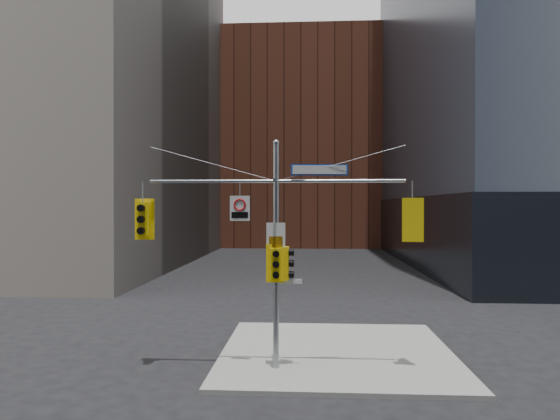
# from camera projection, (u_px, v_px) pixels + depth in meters

# --- Properties ---
(ground) EXTENTS (160.00, 160.00, 0.00)m
(ground) POSITION_uv_depth(u_px,v_px,m) (271.00, 397.00, 13.63)
(ground) COLOR black
(ground) RESTS_ON ground
(sidewalk_corner) EXTENTS (8.00, 8.00, 0.15)m
(sidewalk_corner) POSITION_uv_depth(u_px,v_px,m) (337.00, 352.00, 17.50)
(sidewalk_corner) COLOR gray
(sidewalk_corner) RESTS_ON ground
(brick_midrise) EXTENTS (26.00, 20.00, 28.00)m
(brick_midrise) POSITION_uv_depth(u_px,v_px,m) (302.00, 145.00, 71.43)
(brick_midrise) COLOR brown
(brick_midrise) RESTS_ON ground
(signal_assembly) EXTENTS (8.00, 0.80, 7.30)m
(signal_assembly) POSITION_uv_depth(u_px,v_px,m) (276.00, 232.00, 15.59)
(signal_assembly) COLOR gray
(signal_assembly) RESTS_ON ground
(traffic_light_west_arm) EXTENTS (0.63, 0.50, 1.32)m
(traffic_light_west_arm) POSITION_uv_depth(u_px,v_px,m) (143.00, 219.00, 15.84)
(traffic_light_west_arm) COLOR yellow
(traffic_light_west_arm) RESTS_ON ground
(traffic_light_east_arm) EXTENTS (0.64, 0.54, 1.34)m
(traffic_light_east_arm) POSITION_uv_depth(u_px,v_px,m) (412.00, 220.00, 15.34)
(traffic_light_east_arm) COLOR yellow
(traffic_light_east_arm) RESTS_ON ground
(traffic_light_pole_side) EXTENTS (0.42, 0.35, 1.04)m
(traffic_light_pole_side) POSITION_uv_depth(u_px,v_px,m) (286.00, 263.00, 15.58)
(traffic_light_pole_side) COLOR yellow
(traffic_light_pole_side) RESTS_ON ground
(traffic_light_pole_front) EXTENTS (0.57, 0.49, 1.19)m
(traffic_light_pole_front) POSITION_uv_depth(u_px,v_px,m) (275.00, 264.00, 15.33)
(traffic_light_pole_front) COLOR yellow
(traffic_light_pole_front) RESTS_ON ground
(street_sign_blade) EXTENTS (1.79, 0.24, 0.35)m
(street_sign_blade) POSITION_uv_depth(u_px,v_px,m) (320.00, 170.00, 15.50)
(street_sign_blade) COLOR #113DA1
(street_sign_blade) RESTS_ON ground
(regulatory_sign_arm) EXTENTS (0.63, 0.09, 0.79)m
(regulatory_sign_arm) POSITION_uv_depth(u_px,v_px,m) (240.00, 207.00, 15.63)
(regulatory_sign_arm) COLOR silver
(regulatory_sign_arm) RESTS_ON ground
(regulatory_sign_pole) EXTENTS (0.59, 0.06, 0.77)m
(regulatory_sign_pole) POSITION_uv_depth(u_px,v_px,m) (276.00, 236.00, 15.47)
(regulatory_sign_pole) COLOR silver
(regulatory_sign_pole) RESTS_ON ground
(street_blade_ew) EXTENTS (0.73, 0.04, 0.15)m
(street_blade_ew) POSITION_uv_depth(u_px,v_px,m) (290.00, 281.00, 15.58)
(street_blade_ew) COLOR silver
(street_blade_ew) RESTS_ON ground
(street_blade_ns) EXTENTS (0.12, 0.79, 0.16)m
(street_blade_ns) POSITION_uv_depth(u_px,v_px,m) (277.00, 281.00, 16.05)
(street_blade_ns) COLOR #145926
(street_blade_ns) RESTS_ON ground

